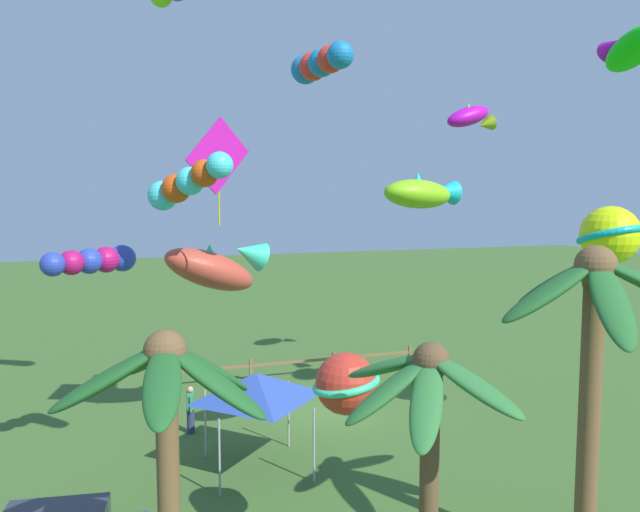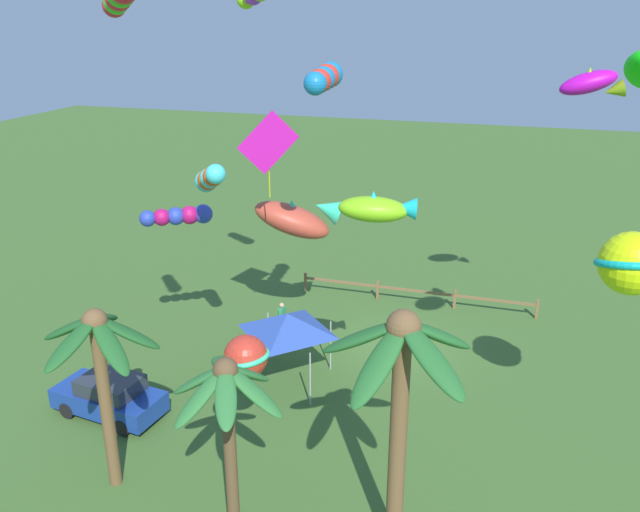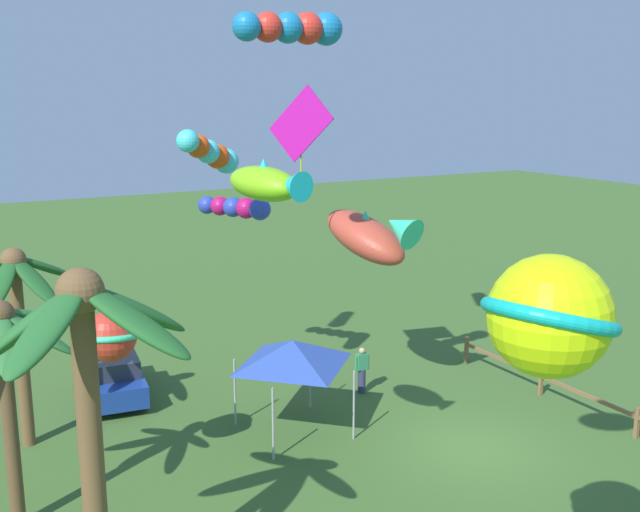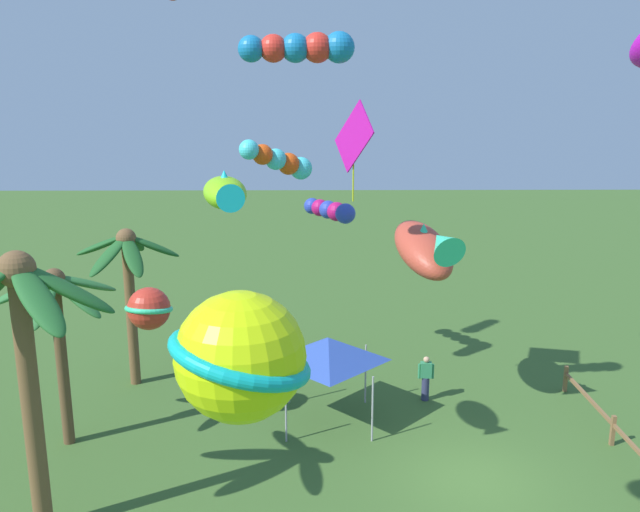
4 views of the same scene
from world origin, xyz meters
TOP-DOWN VIEW (x-y plane):
  - ground_plane at (0.00, 0.00)m, footprint 120.00×120.00m
  - palm_tree_0 at (2.28, 11.76)m, footprint 3.16×3.36m
  - palm_tree_1 at (-1.92, 10.84)m, footprint 3.96×4.02m
  - palm_tree_2 at (6.53, 10.88)m, footprint 3.49×3.76m
  - rail_fence at (0.01, -4.58)m, footprint 11.35×0.12m
  - parked_car_0 at (8.72, 7.85)m, footprint 4.09×2.20m
  - spectator_0 at (5.01, 0.51)m, footprint 0.26×0.55m
  - festival_tent at (3.52, 3.89)m, footprint 2.86×2.86m
  - kite_ball_0 at (-7.43, 5.39)m, footprint 2.46×2.45m
  - kite_tube_1 at (5.55, 5.46)m, footprint 1.87×2.30m
  - kite_fish_2 at (4.15, 0.83)m, footprint 3.91×2.34m
  - kite_ball_3 at (2.83, 9.27)m, footprint 1.77×1.76m
  - kite_fish_4 at (-0.30, 6.46)m, footprint 2.43×1.47m
  - kite_diamond_5 at (4.39, 3.12)m, footprint 1.97×1.09m
  - kite_tube_8 at (1.88, 4.67)m, footprint 0.96×3.03m
  - kite_tube_10 at (7.78, 3.73)m, footprint 2.32×1.85m

SIDE VIEW (x-z plane):
  - ground_plane at x=0.00m, z-range 0.00..0.00m
  - rail_fence at x=0.01m, z-range 0.13..1.08m
  - parked_car_0 at x=8.72m, z-range 0.00..1.51m
  - spectator_0 at x=5.01m, z-range 0.02..1.61m
  - festival_tent at x=3.52m, z-range 1.04..3.89m
  - kite_ball_3 at x=2.83m, z-range 3.41..4.69m
  - palm_tree_0 at x=2.28m, z-range 1.47..6.91m
  - palm_tree_2 at x=6.53m, z-range 1.49..7.26m
  - palm_tree_1 at x=-1.92m, z-range 1.75..8.66m
  - kite_fish_2 at x=4.15m, z-range 4.49..6.67m
  - kite_tube_10 at x=7.78m, z-range 5.83..6.55m
  - kite_ball_0 at x=-7.43m, z-range 5.74..7.56m
  - kite_fish_4 at x=-0.30m, z-range 7.46..8.43m
  - kite_tube_1 at x=5.55m, z-range 7.49..8.89m
  - kite_diamond_5 at x=4.39m, z-range 7.42..10.51m
  - kite_tube_8 at x=1.88m, z-range 11.00..11.81m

